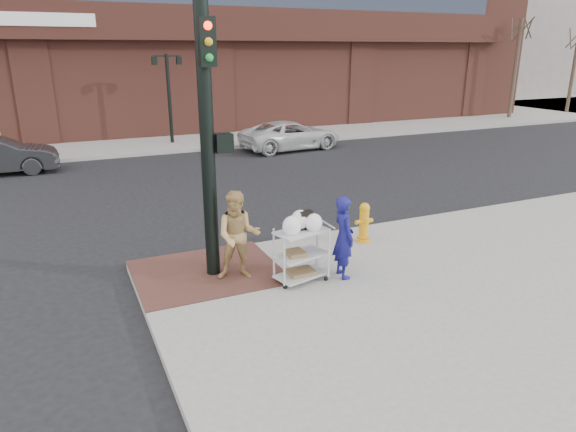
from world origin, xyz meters
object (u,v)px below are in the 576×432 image
fire_hydrant (364,222)px  minivan_white (291,135)px  utility_cart (301,250)px  traffic_signal_pole (209,137)px  pedestrian_tan (238,236)px  woman_blue (344,237)px  lamp_post (169,89)px

fire_hydrant → minivan_white: bearing=73.1°
utility_cart → minivan_white: bearing=66.1°
traffic_signal_pole → pedestrian_tan: (0.37, -0.39, -1.82)m
woman_blue → pedestrian_tan: bearing=73.1°
pedestrian_tan → fire_hydrant: size_ratio=1.87×
woman_blue → traffic_signal_pole: bearing=67.9°
pedestrian_tan → fire_hydrant: 3.32m
traffic_signal_pole → fire_hydrant: size_ratio=5.43×
lamp_post → minivan_white: (4.68, -3.19, -1.98)m
minivan_white → traffic_signal_pole: bearing=143.2°
fire_hydrant → pedestrian_tan: bearing=-167.9°
lamp_post → fire_hydrant: 15.11m
lamp_post → fire_hydrant: bearing=-85.7°
woman_blue → fire_hydrant: woman_blue is taller
woman_blue → minivan_white: bearing=-15.6°
traffic_signal_pole → fire_hydrant: 4.23m
traffic_signal_pole → minivan_white: 14.17m
lamp_post → pedestrian_tan: 15.84m
traffic_signal_pole → pedestrian_tan: size_ratio=2.90×
utility_cart → pedestrian_tan: bearing=150.1°
woman_blue → minivan_white: size_ratio=0.35×
woman_blue → pedestrian_tan: (-1.84, 0.74, 0.06)m
fire_hydrant → utility_cart: bearing=-149.8°
minivan_white → utility_cart: 14.24m
minivan_white → fire_hydrant: 12.27m
minivan_white → fire_hydrant: bearing=157.0°
woman_blue → pedestrian_tan: size_ratio=0.93×
traffic_signal_pole → fire_hydrant: bearing=4.7°
pedestrian_tan → utility_cart: 1.21m
traffic_signal_pole → woman_blue: traffic_signal_pole is taller
pedestrian_tan → utility_cart: (1.03, -0.59, -0.25)m
lamp_post → utility_cart: bearing=-93.8°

